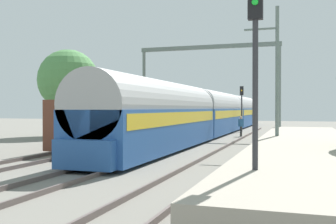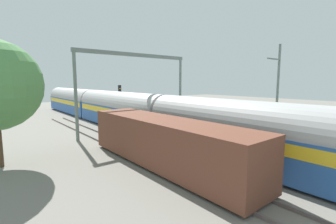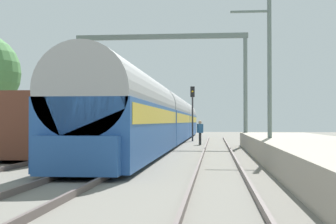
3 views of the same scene
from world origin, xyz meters
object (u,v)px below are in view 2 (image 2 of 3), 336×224
(person_crossing, at_px, (155,119))
(catenary_gantry, at_px, (136,76))
(railway_signal_far, at_px, (120,98))
(passenger_train, at_px, (120,109))
(freight_car, at_px, (164,142))

(person_crossing, distance_m, catenary_gantry, 5.37)
(railway_signal_far, distance_m, catenary_gantry, 7.78)
(passenger_train, xyz_separation_m, catenary_gantry, (0.00, -3.58, 3.64))
(person_crossing, bearing_deg, railway_signal_far, -119.84)
(freight_car, xyz_separation_m, railway_signal_far, (5.84, 16.57, 1.52))
(passenger_train, relative_size, freight_car, 3.78)
(freight_car, bearing_deg, railway_signal_far, 70.58)
(catenary_gantry, bearing_deg, passenger_train, 90.00)
(person_crossing, xyz_separation_m, catenary_gantry, (-2.75, -0.55, 4.58))
(railway_signal_far, xyz_separation_m, catenary_gantry, (-1.92, -7.08, 2.62))
(passenger_train, distance_m, railway_signal_far, 4.11)
(freight_car, relative_size, railway_signal_far, 2.80)
(person_crossing, bearing_deg, catenary_gantry, -25.71)
(person_crossing, xyz_separation_m, railway_signal_far, (-0.83, 6.52, 1.97))
(passenger_train, height_order, catenary_gantry, catenary_gantry)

